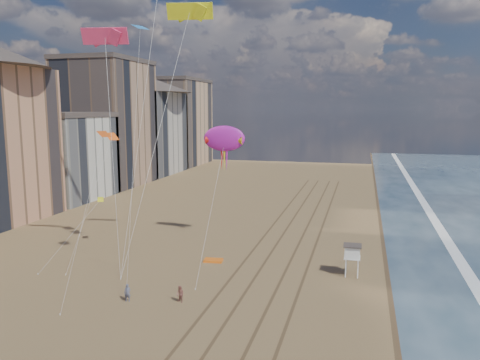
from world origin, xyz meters
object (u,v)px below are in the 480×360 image
object	(u,v)px
lifeguard_stand	(352,252)
kite_flyer_b	(180,294)
grounded_kite	(213,260)
kite_flyer_a	(128,293)
show_kite	(224,139)

from	to	relation	value
lifeguard_stand	kite_flyer_b	xyz separation A→B (m)	(-15.03, -11.15, -1.82)
grounded_kite	kite_flyer_a	world-z (taller)	kite_flyer_a
grounded_kite	kite_flyer_a	xyz separation A→B (m)	(-4.11, -12.91, 0.71)
grounded_kite	show_kite	bearing A→B (deg)	90.40
lifeguard_stand	kite_flyer_b	bearing A→B (deg)	-143.44
show_kite	kite_flyer_b	xyz separation A→B (m)	(1.79, -20.18, -12.97)
lifeguard_stand	show_kite	distance (m)	22.11
grounded_kite	show_kite	world-z (taller)	show_kite
kite_flyer_a	kite_flyer_b	xyz separation A→B (m)	(4.80, 0.99, -0.04)
kite_flyer_b	show_kite	bearing A→B (deg)	120.15
kite_flyer_a	kite_flyer_b	world-z (taller)	kite_flyer_a
show_kite	grounded_kite	bearing A→B (deg)	-82.42
lifeguard_stand	kite_flyer_b	size ratio (longest dim) A/B	2.14
show_kite	kite_flyer_b	distance (m)	24.05
lifeguard_stand	grounded_kite	size ratio (longest dim) A/B	1.58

